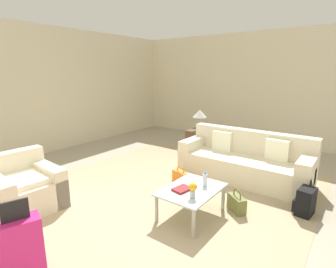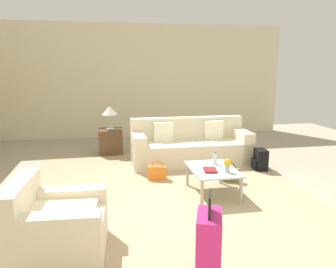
{
  "view_description": "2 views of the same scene",
  "coord_description": "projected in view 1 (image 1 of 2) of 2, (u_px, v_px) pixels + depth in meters",
  "views": [
    {
      "loc": [
        -2.51,
        -2.26,
        2.0
      ],
      "look_at": [
        0.88,
        0.27,
        1.0
      ],
      "focal_mm": 28.0,
      "sensor_mm": 36.0,
      "label": 1
    },
    {
      "loc": [
        -4.19,
        1.07,
        1.94
      ],
      "look_at": [
        0.79,
        0.12,
        0.9
      ],
      "focal_mm": 35.0,
      "sensor_mm": 36.0,
      "label": 2
    }
  ],
  "objects": [
    {
      "name": "ground_plane",
      "position": [
        146.0,
        216.0,
        3.73
      ],
      "size": [
        12.0,
        12.0,
        0.0
      ],
      "primitive_type": "plane",
      "color": "#A89E89"
    },
    {
      "name": "wall_back",
      "position": [
        6.0,
        93.0,
        5.74
      ],
      "size": [
        10.24,
        0.12,
        3.1
      ],
      "primitive_type": "cube",
      "color": "beige",
      "rests_on": "ground"
    },
    {
      "name": "wall_right",
      "position": [
        265.0,
        89.0,
        7.32
      ],
      "size": [
        0.12,
        8.0,
        3.1
      ],
      "primitive_type": "cube",
      "color": "beige",
      "rests_on": "ground"
    },
    {
      "name": "area_rug",
      "position": [
        161.0,
        196.0,
        4.32
      ],
      "size": [
        5.2,
        4.4,
        0.01
      ],
      "primitive_type": "cube",
      "color": "tan",
      "rests_on": "ground"
    },
    {
      "name": "couch",
      "position": [
        245.0,
        162.0,
        5.03
      ],
      "size": [
        0.92,
        2.39,
        0.9
      ],
      "color": "beige",
      "rests_on": "ground"
    },
    {
      "name": "armchair",
      "position": [
        23.0,
        189.0,
        3.94
      ],
      "size": [
        0.95,
        0.99,
        0.82
      ],
      "color": "beige",
      "rests_on": "ground"
    },
    {
      "name": "coffee_table",
      "position": [
        192.0,
        192.0,
        3.67
      ],
      "size": [
        0.94,
        0.68,
        0.41
      ],
      "color": "silver",
      "rests_on": "ground"
    },
    {
      "name": "water_bottle",
      "position": [
        205.0,
        179.0,
        3.74
      ],
      "size": [
        0.06,
        0.06,
        0.2
      ],
      "color": "silver",
      "rests_on": "coffee_table"
    },
    {
      "name": "coffee_table_book",
      "position": [
        182.0,
        189.0,
        3.61
      ],
      "size": [
        0.28,
        0.22,
        0.03
      ],
      "primitive_type": "cube",
      "rotation": [
        0.0,
        0.0,
        -0.18
      ],
      "color": "maroon",
      "rests_on": "coffee_table"
    },
    {
      "name": "flower_vase",
      "position": [
        193.0,
        189.0,
        3.37
      ],
      "size": [
        0.11,
        0.11,
        0.21
      ],
      "color": "#B2B7BC",
      "rests_on": "coffee_table"
    },
    {
      "name": "side_table",
      "position": [
        199.0,
        141.0,
        6.75
      ],
      "size": [
        0.53,
        0.53,
        0.55
      ],
      "primitive_type": "cube",
      "color": "#513823",
      "rests_on": "ground"
    },
    {
      "name": "table_lamp",
      "position": [
        200.0,
        114.0,
        6.59
      ],
      "size": [
        0.35,
        0.35,
        0.53
      ],
      "color": "#ADA899",
      "rests_on": "side_table"
    },
    {
      "name": "suitcase_magenta",
      "position": [
        20.0,
        247.0,
        2.52
      ],
      "size": [
        0.45,
        0.34,
        0.85
      ],
      "color": "#D12375",
      "rests_on": "ground"
    },
    {
      "name": "handbag_orange",
      "position": [
        180.0,
        177.0,
        4.79
      ],
      "size": [
        0.22,
        0.35,
        0.36
      ],
      "color": "orange",
      "rests_on": "ground"
    },
    {
      "name": "handbag_olive",
      "position": [
        237.0,
        203.0,
        3.83
      ],
      "size": [
        0.3,
        0.34,
        0.36
      ],
      "color": "olive",
      "rests_on": "ground"
    },
    {
      "name": "backpack_black",
      "position": [
        305.0,
        202.0,
        3.74
      ],
      "size": [
        0.32,
        0.28,
        0.4
      ],
      "color": "black",
      "rests_on": "ground"
    }
  ]
}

